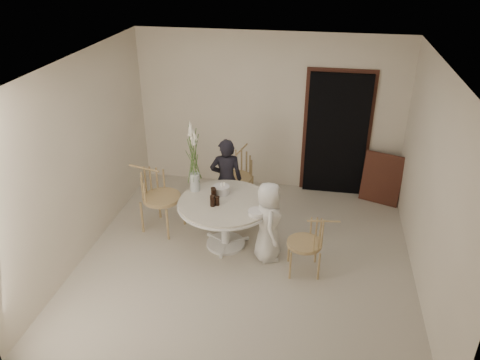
% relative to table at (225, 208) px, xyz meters
% --- Properties ---
extents(ground, '(4.50, 4.50, 0.00)m').
position_rel_table_xyz_m(ground, '(0.35, -0.25, -0.62)').
color(ground, beige).
rests_on(ground, ground).
extents(room_shell, '(4.50, 4.50, 4.50)m').
position_rel_table_xyz_m(room_shell, '(0.35, -0.25, 1.00)').
color(room_shell, white).
rests_on(room_shell, ground).
extents(doorway, '(1.00, 0.10, 2.10)m').
position_rel_table_xyz_m(doorway, '(1.50, 1.94, 0.43)').
color(doorway, black).
rests_on(doorway, ground).
extents(door_trim, '(1.12, 0.03, 2.22)m').
position_rel_table_xyz_m(door_trim, '(1.50, 1.98, 0.49)').
color(door_trim, '#50261B').
rests_on(door_trim, ground).
extents(table, '(1.33, 1.33, 0.73)m').
position_rel_table_xyz_m(table, '(0.00, 0.00, 0.00)').
color(table, white).
rests_on(table, ground).
extents(picture_frame, '(0.67, 0.40, 0.86)m').
position_rel_table_xyz_m(picture_frame, '(2.30, 1.70, -0.19)').
color(picture_frame, '#50261B').
rests_on(picture_frame, ground).
extents(chair_far, '(0.58, 0.62, 0.93)m').
position_rel_table_xyz_m(chair_far, '(-0.04, 1.27, -0.01)').
color(chair_far, tan).
rests_on(chair_far, ground).
extents(chair_right, '(0.52, 0.49, 0.80)m').
position_rel_table_xyz_m(chair_right, '(1.25, -0.38, -0.10)').
color(chair_right, tan).
rests_on(chair_right, ground).
extents(chair_left, '(0.68, 0.64, 0.99)m').
position_rel_table_xyz_m(chair_left, '(-1.16, 0.30, 0.02)').
color(chair_left, tan).
rests_on(chair_left, ground).
extents(girl, '(0.55, 0.42, 1.35)m').
position_rel_table_xyz_m(girl, '(-0.13, 0.74, 0.06)').
color(girl, black).
rests_on(girl, ground).
extents(boy, '(0.49, 0.64, 1.16)m').
position_rel_table_xyz_m(boy, '(0.63, -0.19, -0.04)').
color(boy, white).
rests_on(boy, ground).
extents(birthday_cake, '(0.24, 0.24, 0.16)m').
position_rel_table_xyz_m(birthday_cake, '(-0.10, 0.22, 0.17)').
color(birthday_cake, silver).
rests_on(birthday_cake, table).
extents(cola_tumbler_a, '(0.07, 0.07, 0.16)m').
position_rel_table_xyz_m(cola_tumbler_a, '(-0.14, -0.15, 0.19)').
color(cola_tumbler_a, black).
rests_on(cola_tumbler_a, table).
extents(cola_tumbler_b, '(0.08, 0.08, 0.13)m').
position_rel_table_xyz_m(cola_tumbler_b, '(-0.08, -0.12, 0.18)').
color(cola_tumbler_b, black).
rests_on(cola_tumbler_b, table).
extents(cola_tumbler_c, '(0.08, 0.08, 0.15)m').
position_rel_table_xyz_m(cola_tumbler_c, '(-0.19, 0.09, 0.19)').
color(cola_tumbler_c, black).
rests_on(cola_tumbler_c, table).
extents(cola_tumbler_d, '(0.08, 0.08, 0.16)m').
position_rel_table_xyz_m(cola_tumbler_d, '(-0.16, 0.02, 0.19)').
color(cola_tumbler_d, black).
rests_on(cola_tumbler_d, table).
extents(plate_stack, '(0.29, 0.29, 0.06)m').
position_rel_table_xyz_m(plate_stack, '(0.48, -0.26, 0.14)').
color(plate_stack, white).
rests_on(plate_stack, table).
extents(flower_vase, '(0.15, 0.15, 1.08)m').
position_rel_table_xyz_m(flower_vase, '(-0.49, 0.25, 0.59)').
color(flower_vase, silver).
rests_on(flower_vase, table).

